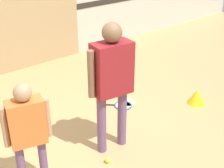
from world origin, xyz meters
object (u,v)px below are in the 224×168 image
(tennis_ball_near_instructor, at_px, (108,160))
(racket_spare_on_floor, at_px, (122,105))
(tennis_ball_by_spare_racket, at_px, (120,94))
(person_instructor, at_px, (112,75))
(racket_second_spare, at_px, (128,103))
(person_student_left, at_px, (27,128))
(training_cone, at_px, (197,97))

(tennis_ball_near_instructor, bearing_deg, racket_spare_on_floor, 40.13)
(tennis_ball_near_instructor, height_order, tennis_ball_by_spare_racket, same)
(person_instructor, xyz_separation_m, tennis_ball_by_spare_racket, (1.01, 0.96, -0.97))
(person_instructor, height_order, racket_spare_on_floor, person_instructor)
(person_instructor, relative_size, tennis_ball_by_spare_racket, 24.61)
(racket_spare_on_floor, xyz_separation_m, racket_second_spare, (0.13, -0.00, -0.00))
(racket_spare_on_floor, relative_size, tennis_ball_near_instructor, 6.99)
(racket_second_spare, bearing_deg, person_student_left, -10.94)
(tennis_ball_near_instructor, bearing_deg, person_instructor, 39.94)
(person_student_left, relative_size, tennis_ball_by_spare_racket, 18.80)
(racket_second_spare, distance_m, tennis_ball_by_spare_racket, 0.30)
(person_student_left, bearing_deg, tennis_ball_near_instructor, 2.18)
(racket_spare_on_floor, relative_size, training_cone, 1.58)
(person_instructor, relative_size, tennis_ball_near_instructor, 24.61)
(racket_second_spare, xyz_separation_m, training_cone, (0.82, -0.71, 0.11))
(racket_spare_on_floor, height_order, tennis_ball_by_spare_racket, tennis_ball_by_spare_racket)
(person_instructor, height_order, person_student_left, person_instructor)
(person_student_left, distance_m, tennis_ball_near_instructor, 1.14)
(racket_spare_on_floor, bearing_deg, person_student_left, 65.69)
(tennis_ball_by_spare_racket, bearing_deg, person_student_left, -155.64)
(person_student_left, bearing_deg, person_instructor, 15.66)
(person_student_left, distance_m, racket_second_spare, 2.25)
(person_instructor, bearing_deg, racket_spare_on_floor, 49.36)
(tennis_ball_near_instructor, bearing_deg, person_student_left, 166.04)
(racket_second_spare, bearing_deg, training_cone, 110.06)
(racket_second_spare, height_order, tennis_ball_by_spare_racket, tennis_ball_by_spare_racket)
(racket_spare_on_floor, bearing_deg, tennis_ball_near_instructor, 86.42)
(person_student_left, distance_m, training_cone, 2.91)
(person_instructor, xyz_separation_m, racket_spare_on_floor, (0.80, 0.67, -0.99))
(person_instructor, distance_m, racket_spare_on_floor, 1.44)
(person_student_left, relative_size, training_cone, 4.25)
(person_student_left, distance_m, racket_spare_on_floor, 2.14)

